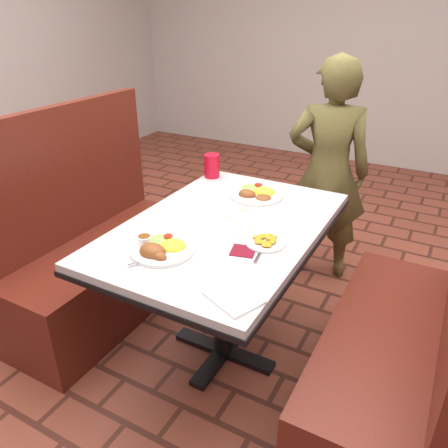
{
  "coord_description": "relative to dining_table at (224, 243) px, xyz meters",
  "views": [
    {
      "loc": [
        0.83,
        -1.52,
        1.62
      ],
      "look_at": [
        0.0,
        0.0,
        0.75
      ],
      "focal_mm": 35.0,
      "sensor_mm": 36.0,
      "label": 1
    }
  ],
  "objects": [
    {
      "name": "near_dinner_plate",
      "position": [
        -0.1,
        -0.33,
        0.12
      ],
      "size": [
        0.25,
        0.25,
        0.08
      ],
      "rotation": [
        0.0,
        0.0,
        -0.08
      ],
      "color": "white",
      "rests_on": "dining_table"
    },
    {
      "name": "spoon_utensil",
      "position": [
        0.25,
        -0.17,
        0.1
      ],
      "size": [
        0.04,
        0.14,
        0.0
      ],
      "primitive_type": "cube",
      "rotation": [
        0.0,
        0.0,
        0.18
      ],
      "color": "silver",
      "rests_on": "dining_table"
    },
    {
      "name": "far_dinner_plate",
      "position": [
        -0.01,
        0.36,
        0.12
      ],
      "size": [
        0.27,
        0.27,
        0.07
      ],
      "rotation": [
        0.0,
        0.0,
        -0.21
      ],
      "color": "white",
      "rests_on": "dining_table"
    },
    {
      "name": "knife_utensil",
      "position": [
        -0.1,
        -0.34,
        0.11
      ],
      "size": [
        0.05,
        0.17,
        0.0
      ],
      "primitive_type": "cube",
      "rotation": [
        0.0,
        0.0,
        0.24
      ],
      "color": "silver",
      "rests_on": "dining_table"
    },
    {
      "name": "paper_napkin",
      "position": [
        0.29,
        -0.47,
        0.1
      ],
      "size": [
        0.22,
        0.2,
        0.01
      ],
      "primitive_type": "cube",
      "rotation": [
        0.0,
        0.0,
        -0.4
      ],
      "color": "white",
      "rests_on": "dining_table"
    },
    {
      "name": "diner_person",
      "position": [
        0.17,
        1.02,
        0.04
      ],
      "size": [
        0.58,
        0.46,
        1.4
      ],
      "primitive_type": "imported",
      "rotation": [
        0.0,
        0.0,
        3.41
      ],
      "color": "brown",
      "rests_on": "ground"
    },
    {
      "name": "booth_bench_right",
      "position": [
        0.8,
        0.0,
        -0.32
      ],
      "size": [
        0.47,
        1.2,
        1.17
      ],
      "color": "#5F2015",
      "rests_on": "ground"
    },
    {
      "name": "dining_table",
      "position": [
        0.0,
        0.0,
        0.0
      ],
      "size": [
        0.81,
        1.21,
        0.75
      ],
      "color": "silver",
      "rests_on": "ground"
    },
    {
      "name": "plantain_plate",
      "position": [
        0.23,
        -0.08,
        0.11
      ],
      "size": [
        0.16,
        0.16,
        0.03
      ],
      "rotation": [
        0.0,
        0.0,
        0.14
      ],
      "color": "white",
      "rests_on": "dining_table"
    },
    {
      "name": "fork_utensil",
      "position": [
        -0.1,
        -0.42,
        0.11
      ],
      "size": [
        0.08,
        0.14,
        0.0
      ],
      "primitive_type": "cube",
      "rotation": [
        0.0,
        0.0,
        -0.52
      ],
      "color": "silver",
      "rests_on": "dining_table"
    },
    {
      "name": "red_tumbler",
      "position": [
        -0.35,
        0.49,
        0.16
      ],
      "size": [
        0.09,
        0.09,
        0.13
      ],
      "primitive_type": "cylinder",
      "color": "red",
      "rests_on": "dining_table"
    },
    {
      "name": "maroon_napkin",
      "position": [
        0.18,
        -0.18,
        0.1
      ],
      "size": [
        0.12,
        0.12,
        0.0
      ],
      "primitive_type": "cube",
      "rotation": [
        0.0,
        0.0,
        0.25
      ],
      "color": "maroon",
      "rests_on": "dining_table"
    },
    {
      "name": "booth_bench_left",
      "position": [
        -0.8,
        0.0,
        -0.32
      ],
      "size": [
        0.47,
        1.2,
        1.17
      ],
      "color": "#5F2015",
      "rests_on": "ground"
    },
    {
      "name": "lettuce_shreds",
      "position": [
        0.04,
        0.06,
        0.1
      ],
      "size": [
        0.28,
        0.32,
        0.0
      ],
      "primitive_type": null,
      "color": "#99C34E",
      "rests_on": "dining_table"
    }
  ]
}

